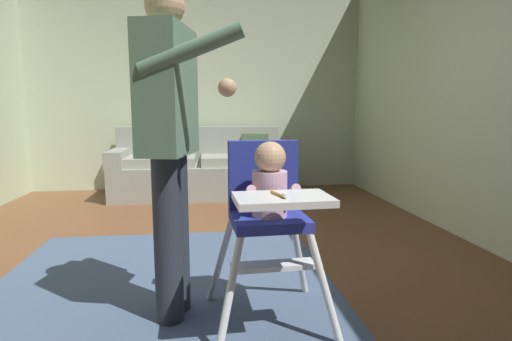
# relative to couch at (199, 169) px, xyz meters

# --- Properties ---
(ground) EXTENTS (6.03, 7.51, 0.10)m
(ground) POSITION_rel_couch_xyz_m (-0.00, -2.47, -0.38)
(ground) COLOR brown
(wall_far) EXTENTS (5.23, 0.06, 2.79)m
(wall_far) POSITION_rel_couch_xyz_m (-0.00, 0.52, 1.07)
(wall_far) COLOR beige
(wall_far) RESTS_ON ground
(wall_right) EXTENTS (0.06, 6.51, 2.79)m
(wall_right) POSITION_rel_couch_xyz_m (2.24, -2.17, 1.07)
(wall_right) COLOR beige
(wall_right) RESTS_ON ground
(area_rug) EXTENTS (2.07, 2.37, 0.01)m
(area_rug) POSITION_rel_couch_xyz_m (-0.18, -2.85, -0.33)
(area_rug) COLOR #445573
(area_rug) RESTS_ON ground
(couch) EXTENTS (2.10, 0.86, 0.86)m
(couch) POSITION_rel_couch_xyz_m (0.00, 0.00, 0.00)
(couch) COLOR gray
(couch) RESTS_ON ground
(high_chair) EXTENTS (0.64, 0.75, 0.92)m
(high_chair) POSITION_rel_couch_xyz_m (0.39, -3.20, 0.30)
(high_chair) COLOR white
(high_chair) RESTS_ON ground
(adult_standing) EXTENTS (0.51, 0.57, 1.64)m
(adult_standing) POSITION_rel_couch_xyz_m (-0.08, -3.09, 0.60)
(adult_standing) COLOR #282E38
(adult_standing) RESTS_ON ground
(wall_clock) EXTENTS (0.34, 0.04, 0.34)m
(wall_clock) POSITION_rel_couch_xyz_m (-0.21, 0.48, 1.49)
(wall_clock) COLOR white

